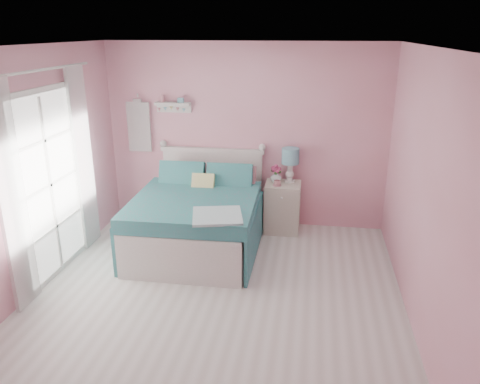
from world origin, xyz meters
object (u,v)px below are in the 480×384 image
(bed, at_px, (198,219))
(table_lamp, at_px, (290,159))
(nightstand, at_px, (282,207))
(teacup, at_px, (277,183))
(vase, at_px, (276,177))

(bed, xyz_separation_m, table_lamp, (1.13, 0.83, 0.65))
(nightstand, xyz_separation_m, table_lamp, (0.08, 0.11, 0.69))
(table_lamp, bearing_deg, nightstand, -126.50)
(nightstand, bearing_deg, teacup, -128.05)
(nightstand, distance_m, table_lamp, 0.70)
(table_lamp, relative_size, teacup, 5.06)
(teacup, bearing_deg, bed, -147.60)
(table_lamp, bearing_deg, teacup, -127.25)
(vase, bearing_deg, table_lamp, 19.01)
(bed, bearing_deg, vase, 37.63)
(bed, height_order, nightstand, bed)
(bed, distance_m, table_lamp, 1.55)
(bed, distance_m, vase, 1.27)
(bed, relative_size, teacup, 20.48)
(table_lamp, relative_size, vase, 2.98)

